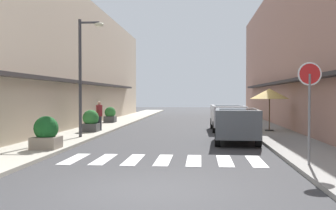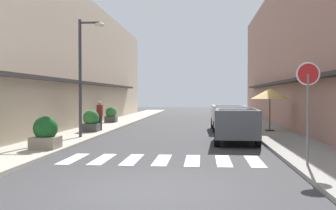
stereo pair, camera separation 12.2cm
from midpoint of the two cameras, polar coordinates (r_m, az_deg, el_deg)
name	(u,v)px [view 2 (the right image)]	position (r m, az deg, el deg)	size (l,w,h in m)	color
ground_plane	(182,128)	(24.47, 2.22, -3.38)	(88.22, 88.22, 0.00)	#38383A
sidewalk_left	(104,127)	(25.19, -9.07, -3.12)	(2.40, 56.14, 0.12)	#ADA899
sidewalk_right	(264,128)	(24.71, 13.72, -3.23)	(2.40, 56.14, 0.12)	gray
building_row_left	(52,63)	(27.28, -16.16, 5.83)	(5.50, 38.09, 8.34)	#C6B299
building_row_right	(323,50)	(26.56, 21.42, 7.29)	(5.50, 38.09, 9.62)	#A87A6B
crosswalk	(162,160)	(12.54, -0.56, -7.89)	(6.15, 2.20, 0.01)	silver
parked_car_near	(236,122)	(17.15, 9.97, -2.34)	(1.96, 4.02, 1.47)	#4C5156
parked_car_mid	(228,115)	(23.09, 8.71, -1.38)	(1.87, 4.26, 1.47)	silver
round_street_sign	(308,86)	(11.59, 19.70, 2.57)	(0.65, 0.07, 2.82)	slate
street_lamp	(84,65)	(18.68, -11.75, 5.59)	(1.19, 0.28, 5.38)	#38383D
cafe_umbrella	(270,94)	(22.09, 14.54, 1.54)	(2.06, 2.06, 2.28)	#262626
planter_corner	(45,133)	(14.97, -16.92, -3.88)	(0.92, 0.92, 1.17)	gray
planter_midblock	(91,121)	(21.43, -10.80, -2.25)	(0.85, 0.85, 1.14)	#4C4C4C
planter_far	(111,115)	(28.64, -8.04, -1.40)	(0.79, 0.79, 1.09)	#4C4C4C
pedestrian_walking_near	(100,115)	(21.98, -9.61, -1.44)	(0.34, 0.34, 1.60)	#282B33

